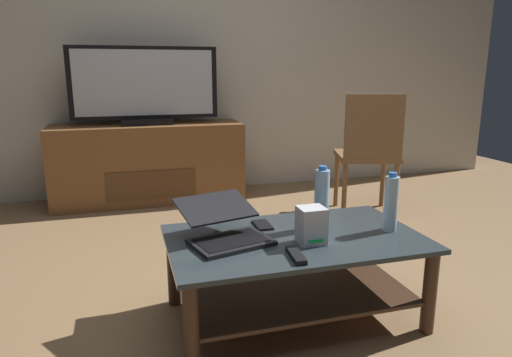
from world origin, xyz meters
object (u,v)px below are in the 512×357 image
Objects in this scene: laptop at (225,228)px; dining_chair at (369,149)px; router_box at (311,225)px; coffee_table at (295,262)px; television at (145,87)px; cell_phone at (263,225)px; media_cabinet at (149,163)px; water_bottle_near at (322,199)px; water_bottle_far at (391,203)px; tv_remote at (296,255)px.

dining_chair is at bearing 40.79° from laptop.
coffee_table is at bearing 111.65° from router_box.
cell_phone is (0.40, -1.96, -0.57)m from television.
coffee_table is 0.94× the size of television.
laptop is at bearing 158.12° from router_box.
router_box is at bearing -128.00° from dining_chair.
media_cabinet is 1.33× the size of television.
router_box is 0.54× the size of water_bottle_near.
router_box is 0.58× the size of water_bottle_far.
water_bottle_near is at bearing 53.98° from router_box.
coffee_table is 7.10× the size of router_box.
dining_chair reaches higher than laptop.
cell_phone is at bearing -78.52° from television.
laptop is 1.61× the size of water_bottle_far.
dining_chair is (1.56, -0.90, -0.44)m from television.
television is (-0.49, 2.13, 0.69)m from coffee_table.
router_box reaches higher than cell_phone.
tv_remote is (0.41, -2.35, -0.56)m from television.
media_cabinet reaches higher than cell_phone.
water_bottle_near is at bearing -128.27° from dining_chair.
laptop is at bearing -176.32° from water_bottle_near.
coffee_table is 0.22m from router_box.
tv_remote reaches higher than cell_phone.
water_bottle_near is at bearing -72.60° from media_cabinet.
media_cabinet is 11.25× the size of cell_phone.
media_cabinet reaches higher than laptop.
water_bottle_far reaches higher than router_box.
media_cabinet is 5.39× the size of water_bottle_near.
dining_chair is 6.00× the size of router_box.
water_bottle_far is at bearing -66.93° from media_cabinet.
water_bottle_near is at bearing 157.02° from water_bottle_far.
media_cabinet and water_bottle_far have the same top height.
coffee_table is 4.12× the size of water_bottle_far.
water_bottle_far is (-0.63, -1.28, -0.01)m from dining_chair.
laptop reaches higher than coffee_table.
tv_remote is at bearing -87.03° from cell_phone.
television is 2.41m from water_bottle_far.
water_bottle_near is 0.31m from water_bottle_far.
router_box is at bearing -62.69° from cell_phone.
television reaches higher than media_cabinet.
laptop is at bearing -84.88° from media_cabinet.
media_cabinet is 10.06× the size of router_box.
tv_remote is at bearing -80.12° from media_cabinet.
router_box is at bearing -76.59° from television.
water_bottle_far is (0.44, -0.04, 0.25)m from coffee_table.
water_bottle_far is at bearing -5.78° from coffee_table.
cell_phone is at bearing 157.95° from water_bottle_far.
water_bottle_near is (-0.91, -1.16, 0.00)m from dining_chair.
media_cabinet is at bearing 102.91° from coffee_table.
tv_remote is (-0.12, -0.13, -0.07)m from router_box.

